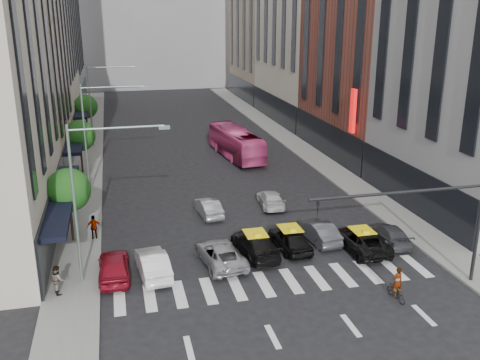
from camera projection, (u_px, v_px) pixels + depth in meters
ground at (289, 295)px, 29.01m from camera, size 160.00×160.00×0.00m
sidewalk_left at (88, 162)px, 54.22m from camera, size 3.00×96.00×0.15m
sidewalk_right at (302, 148)px, 59.33m from camera, size 3.00×96.00×0.15m
building_left_b at (11, 42)px, 47.51m from camera, size 8.00×16.00×24.00m
building_left_d at (49, 8)px, 80.87m from camera, size 8.00×18.00×30.00m
building_right_b at (368, 28)px, 53.84m from camera, size 8.00×18.00×26.00m
building_right_d at (264, 15)px, 88.73m from camera, size 8.00×18.00×28.00m
tree_near at (68, 190)px, 34.54m from camera, size 2.88×2.88×4.95m
tree_mid at (80, 136)px, 49.36m from camera, size 2.88×2.88×4.95m
tree_far at (86, 107)px, 64.18m from camera, size 2.88×2.88×4.95m
streetlamp_near at (91, 183)px, 28.69m from camera, size 5.38×0.25×9.00m
streetlamp_mid at (96, 124)px, 43.51m from camera, size 5.38×0.25×9.00m
streetlamp_far at (98, 95)px, 58.32m from camera, size 5.38×0.25×9.00m
traffic_signal at (435, 213)px, 28.43m from camera, size 10.10×0.20×6.00m
liberty_sign at (353, 111)px, 48.51m from camera, size 0.30×0.70×4.00m
car_red at (114, 266)px, 30.68m from camera, size 1.78×4.40×1.50m
car_white_front at (153, 263)px, 31.00m from camera, size 1.98×4.63×1.48m
car_silver at (220, 254)px, 32.33m from camera, size 2.82×5.11×1.36m
taxi_left at (255, 244)px, 33.56m from camera, size 2.44×5.15×1.45m
taxi_center at (290, 239)px, 34.33m from camera, size 2.10×4.41×1.46m
car_grey_mid at (318, 231)px, 35.63m from camera, size 1.87×4.35×1.39m
taxi_right at (361, 240)px, 34.22m from camera, size 2.39×5.00×1.38m
car_grey_curb at (390, 234)px, 35.37m from camera, size 2.01×4.31×1.22m
car_row2_left at (208, 207)px, 40.07m from camera, size 1.75×4.05×1.30m
car_row2_right at (270, 199)px, 41.97m from camera, size 2.08×4.35×1.22m
bus at (236, 143)px, 55.66m from camera, size 3.87×11.21×3.06m
motorcycle at (396, 293)px, 28.45m from camera, size 0.70×1.63×0.83m
rider at (398, 272)px, 28.08m from camera, size 0.63×0.45×1.63m
pedestrian_near at (58, 280)px, 28.70m from camera, size 0.81×0.93×1.61m
pedestrian_far at (94, 227)px, 35.57m from camera, size 0.99×0.44×1.66m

